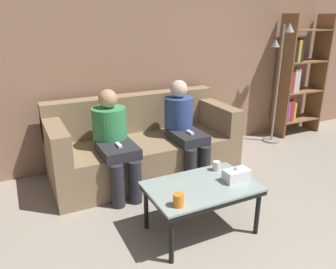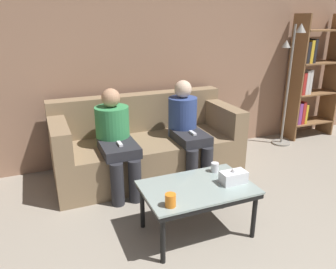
{
  "view_description": "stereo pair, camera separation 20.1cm",
  "coord_description": "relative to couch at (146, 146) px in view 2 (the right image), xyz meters",
  "views": [
    {
      "loc": [
        -1.3,
        -0.18,
        1.75
      ],
      "look_at": [
        0.0,
        2.47,
        0.7
      ],
      "focal_mm": 35.0,
      "sensor_mm": 36.0,
      "label": 1
    },
    {
      "loc": [
        -1.12,
        -0.26,
        1.75
      ],
      "look_at": [
        0.0,
        2.47,
        0.7
      ],
      "focal_mm": 35.0,
      "sensor_mm": 36.0,
      "label": 2
    }
  ],
  "objects": [
    {
      "name": "seated_person_mid_left",
      "position": [
        0.41,
        -0.23,
        0.26
      ],
      "size": [
        0.33,
        0.68,
        1.1
      ],
      "color": "#28282D",
      "rests_on": "ground_plane"
    },
    {
      "name": "couch",
      "position": [
        0.0,
        0.0,
        0.0
      ],
      "size": [
        2.1,
        0.89,
        0.89
      ],
      "color": "#897051",
      "rests_on": "ground_plane"
    },
    {
      "name": "standing_lamp",
      "position": [
        2.15,
        0.15,
        0.7
      ],
      "size": [
        0.31,
        0.26,
        1.68
      ],
      "color": "gray",
      "rests_on": "ground_plane"
    },
    {
      "name": "coffee_table",
      "position": [
        0.01,
        -1.27,
        0.07
      ],
      "size": [
        0.91,
        0.59,
        0.44
      ],
      "color": "#8C9E99",
      "rests_on": "ground_plane"
    },
    {
      "name": "cup_near_right",
      "position": [
        -0.31,
        -1.47,
        0.16
      ],
      "size": [
        0.08,
        0.08,
        0.1
      ],
      "color": "orange",
      "rests_on": "coffee_table"
    },
    {
      "name": "seated_person_left_end",
      "position": [
        -0.41,
        -0.23,
        0.25
      ],
      "size": [
        0.36,
        0.72,
        1.07
      ],
      "color": "#28282D",
      "rests_on": "ground_plane"
    },
    {
      "name": "cup_near_left",
      "position": [
        0.28,
        -1.09,
        0.15
      ],
      "size": [
        0.07,
        0.07,
        0.09
      ],
      "color": "silver",
      "rests_on": "coffee_table"
    },
    {
      "name": "wall_back",
      "position": [
        0.0,
        0.52,
        0.97
      ],
      "size": [
        12.0,
        0.06,
        2.6
      ],
      "color": "#9E755B",
      "rests_on": "ground_plane"
    },
    {
      "name": "tissue_box",
      "position": [
        0.32,
        -1.33,
        0.16
      ],
      "size": [
        0.22,
        0.12,
        0.13
      ],
      "color": "white",
      "rests_on": "coffee_table"
    },
    {
      "name": "bookshelf",
      "position": [
        2.65,
        0.29,
        0.54
      ],
      "size": [
        0.76,
        0.32,
        1.81
      ],
      "color": "brown",
      "rests_on": "ground_plane"
    }
  ]
}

